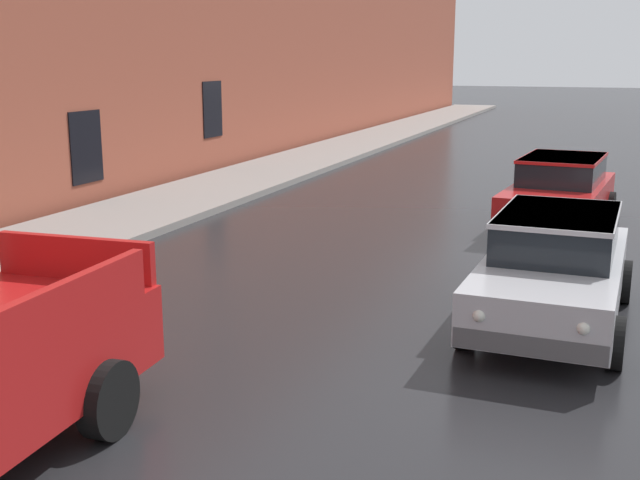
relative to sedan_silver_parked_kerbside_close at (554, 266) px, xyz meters
name	(u,v)px	position (x,y,z in m)	size (l,w,h in m)	color
left_sidewalk_slab	(169,204)	(-8.86, 5.28, -0.68)	(2.81, 80.00, 0.15)	gray
sedan_silver_parked_kerbside_close	(554,266)	(0.00, 0.00, 0.00)	(1.93, 4.32, 1.42)	#B7B7BC
sedan_red_parked_kerbside_mid	(560,191)	(-0.39, 6.07, 0.00)	(2.15, 4.42, 1.42)	red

